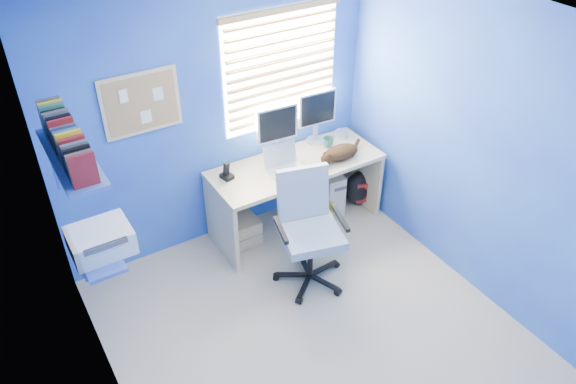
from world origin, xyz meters
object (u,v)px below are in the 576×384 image
desk (296,196)px  laptop (286,161)px  office_chair (309,243)px  cat (341,152)px  tower_pc (327,189)px

desk → laptop: size_ratio=4.98×
desk → office_chair: size_ratio=1.59×
cat → tower_pc: 0.63m
desk → cat: bearing=-19.8°
laptop → cat: 0.56m
laptop → office_chair: 0.78m
desk → laptop: 0.51m
desk → tower_pc: (0.45, 0.10, -0.14)m
cat → tower_pc: (0.05, 0.25, -0.58)m
laptop → cat: (0.55, -0.08, -0.04)m
desk → office_chair: 0.73m
cat → office_chair: (-0.70, -0.53, -0.42)m
desk → tower_pc: size_ratio=3.65×
cat → office_chair: size_ratio=0.36×
laptop → office_chair: bearing=-102.1°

